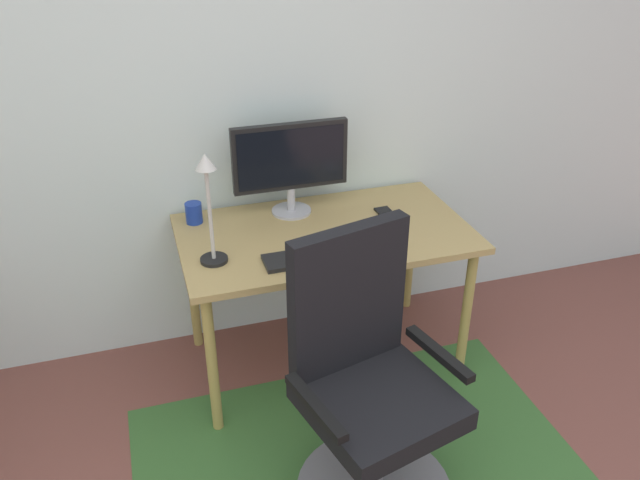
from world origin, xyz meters
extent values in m
cube|color=silver|center=(0.00, 2.20, 1.30)|extent=(6.00, 0.10, 2.60)
cube|color=#36622C|center=(0.19, 1.04, 0.00)|extent=(1.72, 1.28, 0.01)
cube|color=tan|center=(0.26, 1.77, 0.69)|extent=(1.25, 0.72, 0.03)
cylinder|color=#A9944A|center=(-0.31, 1.47, 0.34)|extent=(0.04, 0.04, 0.67)
cylinder|color=#A9944A|center=(0.83, 1.47, 0.34)|extent=(0.04, 0.04, 0.67)
cylinder|color=#A9944A|center=(-0.31, 2.07, 0.34)|extent=(0.04, 0.04, 0.67)
cylinder|color=#A9944A|center=(0.83, 2.07, 0.34)|extent=(0.04, 0.04, 0.67)
cylinder|color=#B2B2B7|center=(0.17, 1.99, 0.71)|extent=(0.18, 0.18, 0.01)
cylinder|color=#B2B2B7|center=(0.17, 1.99, 0.77)|extent=(0.04, 0.04, 0.11)
cube|color=black|center=(0.17, 1.99, 0.97)|extent=(0.52, 0.04, 0.30)
cube|color=black|center=(0.17, 1.97, 0.97)|extent=(0.48, 0.00, 0.26)
cube|color=black|center=(0.16, 1.56, 0.71)|extent=(0.43, 0.13, 0.02)
ellipsoid|color=white|center=(0.49, 1.53, 0.72)|extent=(0.06, 0.10, 0.03)
cylinder|color=navy|center=(-0.27, 2.02, 0.75)|extent=(0.07, 0.07, 0.09)
cube|color=black|center=(0.57, 1.83, 0.71)|extent=(0.07, 0.14, 0.01)
cylinder|color=black|center=(-0.24, 1.65, 0.71)|extent=(0.11, 0.11, 0.01)
cylinder|color=beige|center=(-0.24, 1.65, 0.91)|extent=(0.02, 0.02, 0.38)
cone|color=beige|center=(-0.24, 1.65, 1.13)|extent=(0.08, 0.08, 0.06)
cylinder|color=slate|center=(0.19, 0.94, 0.24)|extent=(0.06, 0.06, 0.38)
cube|color=black|center=(0.19, 0.94, 0.47)|extent=(0.56, 0.56, 0.08)
cube|color=black|center=(0.14, 1.14, 0.78)|extent=(0.44, 0.16, 0.54)
cube|color=black|center=(-0.06, 0.88, 0.58)|extent=(0.12, 0.33, 0.03)
cube|color=black|center=(0.43, 1.00, 0.58)|extent=(0.12, 0.33, 0.03)
camera|label=1|loc=(-0.50, -0.57, 2.00)|focal=36.06mm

